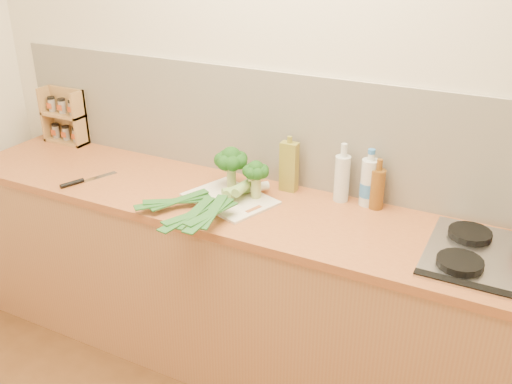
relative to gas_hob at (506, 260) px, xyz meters
The scene contains 15 objects.
room_shell 1.09m from the gas_hob, 163.89° to the left, with size 3.50×3.50×3.50m.
counter 1.12m from the gas_hob, behind, with size 3.20×0.62×0.90m.
gas_hob is the anchor object (origin of this frame).
chopping_board 1.18m from the gas_hob, behind, with size 0.39×0.28×0.01m, color white.
broccoli_left 1.25m from the gas_hob, behind, with size 0.16×0.16×0.20m.
broccoli_right 1.09m from the gas_hob, behind, with size 0.12×0.12×0.18m.
leek_front 1.23m from the gas_hob, behind, with size 0.44×0.51×0.04m.
leek_mid 1.17m from the gas_hob, behind, with size 0.17×0.69×0.04m.
leek_back 1.12m from the gas_hob, behind, with size 0.10×0.62×0.04m.
chefs_knife 1.93m from the gas_hob, behind, with size 0.13×0.29×0.02m.
spice_rack 2.41m from the gas_hob, behind, with size 0.26×0.10×0.31m.
oil_tin 1.02m from the gas_hob, 167.40° to the left, with size 0.08×0.05×0.27m.
glass_bottle 0.77m from the gas_hob, 162.43° to the left, with size 0.07×0.07×0.27m.
amber_bottle 0.61m from the gas_hob, 158.08° to the left, with size 0.06×0.06×0.23m.
water_bottle 0.66m from the gas_hob, 158.25° to the left, with size 0.08×0.08×0.25m.
Camera 1 is at (1.01, -0.84, 2.05)m, focal length 40.00 mm.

